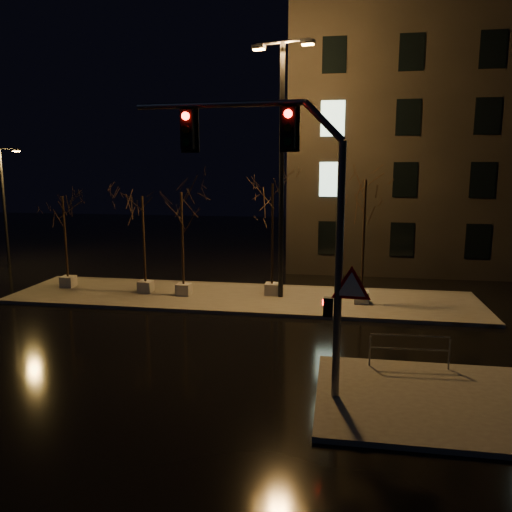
# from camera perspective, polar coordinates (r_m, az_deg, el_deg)

# --- Properties ---
(ground) EXTENTS (90.00, 90.00, 0.00)m
(ground) POSITION_cam_1_polar(r_m,az_deg,el_deg) (18.19, -5.42, -9.84)
(ground) COLOR black
(ground) RESTS_ON ground
(median) EXTENTS (22.00, 5.00, 0.15)m
(median) POSITION_cam_1_polar(r_m,az_deg,el_deg) (23.75, -1.73, -4.79)
(median) COLOR #4F4D47
(median) RESTS_ON ground
(sidewalk_corner) EXTENTS (7.00, 5.00, 0.15)m
(sidewalk_corner) POSITION_cam_1_polar(r_m,az_deg,el_deg) (14.71, 21.21, -15.23)
(sidewalk_corner) COLOR #4F4D47
(sidewalk_corner) RESTS_ON ground
(building) EXTENTS (25.00, 12.00, 15.00)m
(building) POSITION_cam_1_polar(r_m,az_deg,el_deg) (35.83, 25.37, 11.30)
(building) COLOR black
(building) RESTS_ON ground
(tree_0) EXTENTS (1.80, 1.80, 4.74)m
(tree_0) POSITION_cam_1_polar(r_m,az_deg,el_deg) (26.72, -21.12, 4.22)
(tree_0) COLOR #A39F98
(tree_0) RESTS_ON median
(tree_1) EXTENTS (1.80, 1.80, 4.80)m
(tree_1) POSITION_cam_1_polar(r_m,az_deg,el_deg) (24.46, -12.80, 4.27)
(tree_1) COLOR #A39F98
(tree_1) RESTS_ON median
(tree_2) EXTENTS (1.80, 1.80, 5.03)m
(tree_2) POSITION_cam_1_polar(r_m,az_deg,el_deg) (23.54, -8.48, 4.60)
(tree_2) COLOR #A39F98
(tree_2) RESTS_ON median
(tree_3) EXTENTS (1.80, 1.80, 5.43)m
(tree_3) POSITION_cam_1_polar(r_m,az_deg,el_deg) (23.34, 1.89, 5.42)
(tree_3) COLOR #A39F98
(tree_3) RESTS_ON median
(tree_4) EXTENTS (1.80, 1.80, 5.66)m
(tree_4) POSITION_cam_1_polar(r_m,az_deg,el_deg) (22.32, 12.33, 5.41)
(tree_4) COLOR #A39F98
(tree_4) RESTS_ON median
(traffic_signal_mast) EXTENTS (6.30, 0.53, 7.71)m
(traffic_signal_mast) POSITION_cam_1_polar(r_m,az_deg,el_deg) (12.88, 4.06, 5.69)
(traffic_signal_mast) COLOR #5A5C61
(traffic_signal_mast) RESTS_ON sidewalk_corner
(streetlight_main) EXTENTS (2.83, 1.03, 11.43)m
(streetlight_main) POSITION_cam_1_polar(r_m,az_deg,el_deg) (22.88, 2.97, 11.51)
(streetlight_main) COLOR black
(streetlight_main) RESTS_ON median
(streetlight_far) EXTENTS (1.44, 0.26, 7.33)m
(streetlight_far) POSITION_cam_1_polar(r_m,az_deg,el_deg) (34.65, -26.73, 5.51)
(streetlight_far) COLOR black
(streetlight_far) RESTS_ON ground
(guard_rail_a) EXTENTS (2.40, 0.14, 1.04)m
(guard_rail_a) POSITION_cam_1_polar(r_m,az_deg,el_deg) (16.11, 17.14, -9.83)
(guard_rail_a) COLOR #5A5C61
(guard_rail_a) RESTS_ON sidewalk_corner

